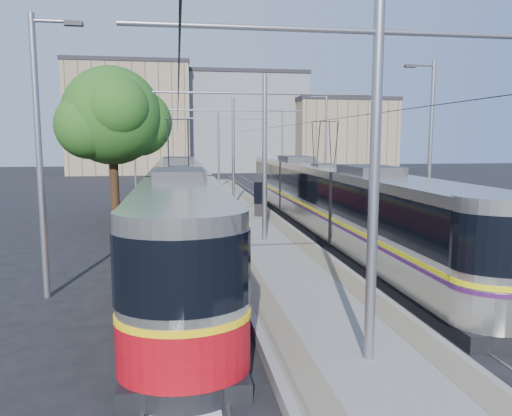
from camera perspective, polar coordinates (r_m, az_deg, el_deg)
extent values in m
plane|color=black|center=(14.15, 6.63, -11.12)|extent=(160.00, 160.00, 0.00)
cube|color=gray|center=(30.43, -1.94, -0.61)|extent=(4.00, 50.00, 0.30)
cube|color=gray|center=(30.27, -4.67, -0.38)|extent=(0.70, 50.00, 0.01)
cube|color=gray|center=(30.62, 0.75, -0.26)|extent=(0.70, 50.00, 0.01)
cube|color=gray|center=(30.24, -10.09, -1.04)|extent=(0.07, 70.00, 0.03)
cube|color=gray|center=(30.24, -7.37, -0.98)|extent=(0.07, 70.00, 0.03)
cube|color=gray|center=(30.93, 3.37, -0.74)|extent=(0.07, 70.00, 0.03)
cube|color=gray|center=(31.26, 5.94, -0.67)|extent=(0.07, 70.00, 0.03)
cube|color=silver|center=(10.89, -8.23, -17.06)|extent=(1.20, 5.00, 0.01)
cube|color=black|center=(23.50, -8.66, -3.05)|extent=(2.30, 30.24, 0.40)
cube|color=#B3B0A4|center=(23.25, -8.75, 0.95)|extent=(2.40, 28.64, 2.90)
cube|color=black|center=(23.20, -8.77, 2.17)|extent=(2.43, 28.64, 1.30)
cube|color=yellow|center=(23.30, -8.73, -0.03)|extent=(2.43, 28.64, 0.12)
cube|color=#B40A14|center=(23.37, -8.70, -1.24)|extent=(2.42, 28.64, 1.10)
cube|color=#2D2D30|center=(23.12, -8.83, 4.89)|extent=(1.68, 3.00, 0.30)
cube|color=black|center=(25.60, 7.66, -2.15)|extent=(2.30, 29.73, 0.40)
cube|color=#BAB6AB|center=(25.38, 7.73, 1.53)|extent=(2.40, 28.13, 2.90)
cube|color=black|center=(25.33, 7.75, 2.65)|extent=(2.43, 28.13, 1.30)
cube|color=yellow|center=(25.42, 7.71, 0.63)|extent=(2.43, 28.13, 0.12)
cube|color=#3E1449|center=(25.44, 7.71, 0.30)|extent=(2.43, 28.13, 0.10)
cube|color=#2D2D30|center=(25.26, 7.79, 5.14)|extent=(1.68, 3.00, 0.30)
cylinder|color=gray|center=(9.64, 13.35, 3.02)|extent=(0.20, 0.20, 7.00)
cylinder|color=gray|center=(9.80, 13.87, 18.95)|extent=(9.20, 0.10, 0.10)
cylinder|color=gray|center=(21.22, 0.98, 5.68)|extent=(0.20, 0.20, 7.00)
cylinder|color=gray|center=(21.29, 1.00, 12.96)|extent=(9.20, 0.10, 0.10)
cylinder|color=gray|center=(33.10, -2.61, 6.40)|extent=(0.20, 0.20, 7.00)
cylinder|color=gray|center=(33.15, -2.64, 11.07)|extent=(9.20, 0.10, 0.10)
cylinder|color=gray|center=(45.04, -4.30, 6.73)|extent=(0.20, 0.20, 7.00)
cylinder|color=gray|center=(45.08, -4.34, 10.17)|extent=(9.20, 0.10, 0.10)
cylinder|color=black|center=(29.91, -8.95, 9.53)|extent=(0.02, 70.00, 0.02)
cylinder|color=black|center=(30.77, 4.77, 9.54)|extent=(0.02, 70.00, 0.02)
cylinder|color=gray|center=(15.39, -23.51, 5.02)|extent=(0.18, 0.18, 8.00)
cube|color=#2D2D30|center=(15.48, -20.13, 19.18)|extent=(0.50, 0.22, 0.12)
cylinder|color=gray|center=(31.14, -16.13, 6.39)|extent=(0.18, 0.18, 8.00)
cube|color=#2D2D30|center=(31.18, -14.33, 13.36)|extent=(0.50, 0.22, 0.12)
cylinder|color=gray|center=(47.05, -13.71, 6.82)|extent=(0.18, 0.18, 8.00)
cube|color=#2D2D30|center=(47.08, -12.50, 11.43)|extent=(0.50, 0.22, 0.12)
cylinder|color=gray|center=(23.68, 19.27, 5.95)|extent=(0.18, 0.18, 8.00)
cube|color=#2D2D30|center=(23.40, 17.23, 15.23)|extent=(0.50, 0.22, 0.12)
cylinder|color=gray|center=(38.54, 7.95, 6.82)|extent=(0.18, 0.18, 8.00)
cube|color=#2D2D30|center=(38.37, 6.45, 12.45)|extent=(0.50, 0.22, 0.12)
cylinder|color=gray|center=(54.05, 3.01, 7.12)|extent=(0.18, 0.18, 8.00)
cube|color=#2D2D30|center=(53.93, 1.87, 11.11)|extent=(0.50, 0.22, 0.12)
cube|color=black|center=(28.48, 0.53, 1.52)|extent=(0.86, 1.15, 2.36)
cube|color=black|center=(28.47, 0.53, 1.82)|extent=(0.91, 1.20, 1.23)
cylinder|color=#382314|center=(28.81, -15.85, 1.89)|extent=(0.49, 0.49, 3.56)
sphere|color=#1A4C15|center=(28.70, -16.15, 10.09)|extent=(5.34, 5.34, 5.34)
sphere|color=#1A4C15|center=(29.45, -13.30, 9.47)|extent=(3.78, 3.78, 3.78)
cube|color=gray|center=(73.22, -14.09, 9.63)|extent=(16.00, 12.00, 14.59)
cube|color=#262328|center=(73.89, -14.29, 15.49)|extent=(16.32, 12.24, 0.50)
cube|color=gray|center=(77.53, -1.79, 9.49)|extent=(18.00, 14.00, 13.93)
cube|color=#262328|center=(78.09, -1.81, 14.79)|extent=(18.36, 14.28, 0.50)
cube|color=gray|center=(74.73, 9.62, 7.97)|extent=(14.00, 10.00, 10.06)
cube|color=#262328|center=(74.95, 9.72, 12.01)|extent=(14.28, 10.20, 0.50)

